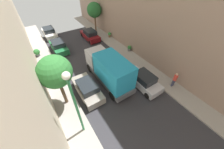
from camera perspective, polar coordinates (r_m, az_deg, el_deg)
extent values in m
plane|color=#2D2D33|center=(13.96, 0.11, -4.60)|extent=(32.00, 32.00, 0.00)
cube|color=gray|center=(12.89, -19.34, -13.07)|extent=(2.00, 44.00, 0.15)
cube|color=gray|center=(16.45, 14.85, 2.75)|extent=(2.00, 44.00, 0.15)
cube|color=gray|center=(13.00, -10.86, -6.66)|extent=(1.76, 4.20, 0.76)
cube|color=#1E2328|center=(12.39, -10.98, -4.99)|extent=(1.56, 2.10, 0.64)
cylinder|color=black|center=(14.08, -16.28, -4.43)|extent=(0.22, 0.64, 0.64)
cylinder|color=black|center=(14.36, -10.56, -2.04)|extent=(0.22, 0.64, 0.64)
cylinder|color=black|center=(12.12, -10.95, -13.57)|extent=(0.22, 0.64, 0.64)
cylinder|color=black|center=(12.44, -4.37, -10.49)|extent=(0.22, 0.64, 0.64)
cube|color=#1E6638|center=(20.58, -22.53, 11.14)|extent=(1.76, 4.20, 0.76)
cube|color=#1E2328|center=(20.12, -22.94, 12.65)|extent=(1.56, 2.10, 0.64)
cylinder|color=black|center=(21.97, -25.41, 11.54)|extent=(0.22, 0.64, 0.64)
cylinder|color=black|center=(22.15, -21.56, 12.98)|extent=(0.22, 0.64, 0.64)
cylinder|color=black|center=(19.27, -23.27, 7.88)|extent=(0.22, 0.64, 0.64)
cylinder|color=black|center=(19.47, -18.95, 9.52)|extent=(0.22, 0.64, 0.64)
cube|color=white|center=(25.51, -25.99, 16.12)|extent=(1.76, 4.20, 0.76)
cube|color=#1E2328|center=(25.12, -26.41, 17.41)|extent=(1.56, 2.10, 0.64)
cylinder|color=black|center=(26.97, -28.21, 16.16)|extent=(0.22, 0.64, 0.64)
cylinder|color=black|center=(27.11, -25.00, 17.34)|extent=(0.22, 0.64, 0.64)
cylinder|color=black|center=(24.12, -26.76, 13.79)|extent=(0.22, 0.64, 0.64)
cylinder|color=black|center=(24.28, -23.21, 15.10)|extent=(0.22, 0.64, 0.64)
cube|color=silver|center=(13.96, 13.45, -2.89)|extent=(1.76, 4.20, 0.76)
cube|color=#1E2328|center=(13.41, 14.35, -1.17)|extent=(1.56, 2.10, 0.64)
cylinder|color=black|center=(14.46, 6.91, -1.12)|extent=(0.22, 0.64, 0.64)
cylinder|color=black|center=(15.29, 11.49, 1.10)|extent=(0.22, 0.64, 0.64)
cylinder|color=black|center=(13.07, 15.45, -8.98)|extent=(0.22, 0.64, 0.64)
cylinder|color=black|center=(13.98, 19.95, -6.00)|extent=(0.22, 0.64, 0.64)
cube|color=maroon|center=(22.55, -9.72, 16.54)|extent=(1.76, 4.20, 0.76)
cube|color=#1E2328|center=(22.14, -9.76, 18.03)|extent=(1.56, 2.10, 0.64)
cylinder|color=black|center=(23.71, -13.11, 16.78)|extent=(0.22, 0.64, 0.64)
cylinder|color=black|center=(24.22, -9.60, 17.84)|extent=(0.22, 0.64, 0.64)
cylinder|color=black|center=(21.11, -9.70, 13.94)|extent=(0.22, 0.64, 0.64)
cylinder|color=black|center=(21.69, -5.89, 15.14)|extent=(0.22, 0.64, 0.64)
cube|color=#4C4C51|center=(13.91, -1.66, -0.57)|extent=(2.20, 6.60, 0.50)
cube|color=#B7B7BC|center=(14.88, -6.69, 7.84)|extent=(2.10, 1.80, 1.70)
cube|color=#1E8CB7|center=(12.31, 0.68, 1.69)|extent=(2.24, 4.20, 2.40)
cylinder|color=black|center=(15.53, -9.82, 2.90)|extent=(0.30, 0.96, 0.96)
cylinder|color=black|center=(16.17, -3.58, 5.37)|extent=(0.30, 0.96, 0.96)
cylinder|color=black|center=(12.37, 0.43, -9.52)|extent=(0.30, 0.96, 0.96)
cylinder|color=black|center=(13.17, 7.60, -5.75)|extent=(0.30, 0.96, 0.96)
cylinder|color=#2D334C|center=(14.76, 25.28, -3.52)|extent=(0.18, 0.18, 0.82)
cylinder|color=#2D334C|center=(14.91, 25.77, -3.17)|extent=(0.18, 0.18, 0.82)
cylinder|color=#D83F33|center=(14.37, 26.37, -1.30)|extent=(0.36, 0.36, 0.64)
sphere|color=tan|center=(14.09, 26.94, 0.05)|extent=(0.24, 0.24, 0.24)
cylinder|color=brown|center=(12.06, -20.91, -7.33)|extent=(0.28, 0.28, 2.79)
sphere|color=#2D7233|center=(10.48, -24.03, 1.12)|extent=(2.59, 2.59, 2.59)
cylinder|color=brown|center=(24.91, -7.40, 21.63)|extent=(0.26, 0.26, 2.62)
sphere|color=#23602D|center=(24.22, -7.92, 26.54)|extent=(2.44, 2.44, 2.44)
cylinder|color=brown|center=(22.71, -1.11, 16.74)|extent=(0.36, 0.36, 0.39)
sphere|color=#38843D|center=(22.54, -1.12, 17.66)|extent=(0.52, 0.52, 0.52)
cylinder|color=slate|center=(20.54, -30.03, 7.58)|extent=(0.50, 0.50, 0.32)
sphere|color=#2D7233|center=(20.31, -30.49, 8.67)|extent=(0.79, 0.79, 0.79)
cylinder|color=slate|center=(19.15, 7.67, 10.90)|extent=(0.45, 0.45, 0.29)
sphere|color=#2D7233|center=(18.96, 7.78, 11.84)|extent=(0.55, 0.55, 0.55)
cylinder|color=#26723F|center=(8.87, -15.11, -14.97)|extent=(0.16, 0.16, 5.61)
sphere|color=white|center=(6.61, -19.74, -0.54)|extent=(0.44, 0.44, 0.44)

